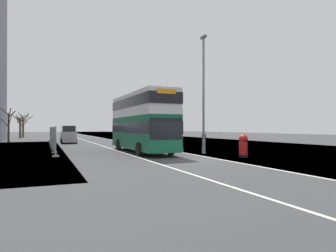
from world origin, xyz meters
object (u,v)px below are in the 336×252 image
object	(u,v)px
lamppost_foreground	(204,98)
roadworks_barrier	(169,142)
double_decker_bus	(141,122)
red_pillar_postbox	(243,145)
pedestrian_at_kerb	(204,142)
car_oncoming_near	(69,135)
car_receding_mid	(67,134)

from	to	relation	value
lamppost_foreground	roadworks_barrier	distance (m)	7.77
double_decker_bus	roadworks_barrier	xyz separation A→B (m)	(4.08, 3.57, -1.95)
double_decker_bus	lamppost_foreground	size ratio (longest dim) A/B	1.15
red_pillar_postbox	pedestrian_at_kerb	bearing A→B (deg)	96.29
double_decker_bus	red_pillar_postbox	distance (m)	8.74
lamppost_foreground	roadworks_barrier	size ratio (longest dim) A/B	6.52
double_decker_bus	red_pillar_postbox	size ratio (longest dim) A/B	6.81
roadworks_barrier	lamppost_foreground	bearing A→B (deg)	-89.25
red_pillar_postbox	car_oncoming_near	world-z (taller)	car_oncoming_near
roadworks_barrier	car_receding_mid	world-z (taller)	car_receding_mid
car_oncoming_near	roadworks_barrier	bearing A→B (deg)	-57.63
double_decker_bus	lamppost_foreground	xyz separation A→B (m)	(4.17, -3.19, 1.89)
red_pillar_postbox	roadworks_barrier	size ratio (longest dim) A/B	1.10
roadworks_barrier	car_receding_mid	bearing A→B (deg)	111.90
lamppost_foreground	red_pillar_postbox	world-z (taller)	lamppost_foreground
double_decker_bus	pedestrian_at_kerb	size ratio (longest dim) A/B	6.08
car_oncoming_near	car_receding_mid	size ratio (longest dim) A/B	1.04
car_receding_mid	red_pillar_postbox	bearing A→B (deg)	-72.80
double_decker_bus	red_pillar_postbox	world-z (taller)	double_decker_bus
red_pillar_postbox	car_oncoming_near	bearing A→B (deg)	112.51
lamppost_foreground	red_pillar_postbox	size ratio (longest dim) A/B	5.90
roadworks_barrier	double_decker_bus	bearing A→B (deg)	-138.78
lamppost_foreground	car_oncoming_near	size ratio (longest dim) A/B	2.24
lamppost_foreground	roadworks_barrier	bearing A→B (deg)	90.75
car_oncoming_near	pedestrian_at_kerb	world-z (taller)	car_oncoming_near
double_decker_bus	pedestrian_at_kerb	xyz separation A→B (m)	(4.82, -2.09, -1.68)
red_pillar_postbox	car_receding_mid	world-z (taller)	car_receding_mid
car_receding_mid	pedestrian_at_kerb	size ratio (longest dim) A/B	2.26
red_pillar_postbox	roadworks_barrier	distance (m)	10.37
red_pillar_postbox	car_receding_mid	bearing A→B (deg)	107.20
red_pillar_postbox	double_decker_bus	bearing A→B (deg)	128.45
car_receding_mid	pedestrian_at_kerb	bearing A→B (deg)	-71.00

